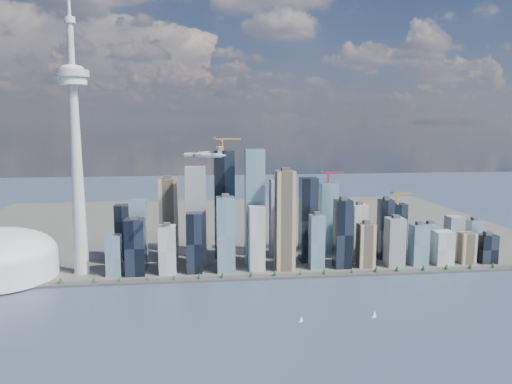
{
  "coord_description": "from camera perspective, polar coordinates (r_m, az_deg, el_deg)",
  "views": [
    {
      "loc": [
        -92.01,
        -590.84,
        271.92
      ],
      "look_at": [
        10.09,
        260.0,
        152.5
      ],
      "focal_mm": 35.0,
      "sensor_mm": 36.0,
      "label": 1
    }
  ],
  "objects": [
    {
      "name": "ground",
      "position": [
        656.89,
        1.91,
        -16.52
      ],
      "size": [
        4000.0,
        4000.0,
        0.0
      ],
      "primitive_type": "plane",
      "color": "#36455F",
      "rests_on": "ground"
    },
    {
      "name": "seawall",
      "position": [
        887.88,
        -0.58,
        -9.77
      ],
      "size": [
        1100.0,
        22.0,
        4.0
      ],
      "primitive_type": "cube",
      "color": "#383838",
      "rests_on": "ground"
    },
    {
      "name": "land",
      "position": [
        1322.07,
        -2.71,
        -3.88
      ],
      "size": [
        1400.0,
        900.0,
        3.0
      ],
      "primitive_type": "cube",
      "color": "#4C4C47",
      "rests_on": "ground"
    },
    {
      "name": "shoreline_trees",
      "position": [
        885.85,
        -0.58,
        -9.35
      ],
      "size": [
        960.53,
        7.2,
        8.8
      ],
      "color": "#3F2D1E",
      "rests_on": "seawall"
    },
    {
      "name": "skyscraper_cluster",
      "position": [
        960.5,
        2.39,
        -3.94
      ],
      "size": [
        736.0,
        142.0,
        240.91
      ],
      "color": "black",
      "rests_on": "land"
    },
    {
      "name": "needle_tower",
      "position": [
        925.25,
        -19.91,
        5.23
      ],
      "size": [
        56.0,
        56.0,
        550.5
      ],
      "color": "#AFAFA9",
      "rests_on": "land"
    },
    {
      "name": "airplane",
      "position": [
        817.6,
        -6.04,
        4.27
      ],
      "size": [
        73.0,
        65.37,
        18.41
      ],
      "rotation": [
        0.0,
        0.0,
        -0.36
      ],
      "color": "silver",
      "rests_on": "ground"
    },
    {
      "name": "sailboat_west",
      "position": [
        710.83,
        5.17,
        -14.32
      ],
      "size": [
        6.77,
        3.8,
        9.54
      ],
      "rotation": [
        0.0,
        0.0,
        0.36
      ],
      "color": "white",
      "rests_on": "ground"
    },
    {
      "name": "sailboat_east",
      "position": [
        741.57,
        13.37,
        -13.51
      ],
      "size": [
        7.75,
        3.93,
        10.81
      ],
      "rotation": [
        0.0,
        0.0,
        0.29
      ],
      "color": "white",
      "rests_on": "ground"
    }
  ]
}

